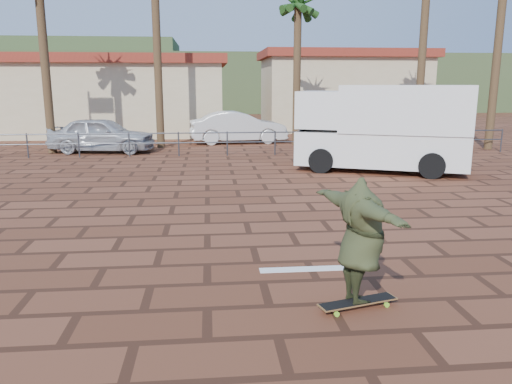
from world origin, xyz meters
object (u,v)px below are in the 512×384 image
car_silver (102,135)px  campervan (383,126)px  longboard (358,302)px  car_white (238,127)px  skateboarder (361,241)px

car_silver → campervan: bearing=-110.5°
longboard → campervan: size_ratio=0.19×
campervan → car_white: (-4.41, 8.69, -0.73)m
car_silver → car_white: car_white is taller
skateboarder → car_silver: bearing=6.7°
skateboarder → car_white: 19.19m
longboard → car_white: size_ratio=0.23×
car_silver → car_white: size_ratio=0.93×
car_white → campervan: bearing=-158.8°
campervan → car_white: size_ratio=1.25×
longboard → car_silver: (-6.54, 16.25, 0.68)m
skateboarder → campervan: campervan is taller
campervan → car_white: campervan is taller
skateboarder → longboard: bearing=164.8°
longboard → car_white: car_white is taller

